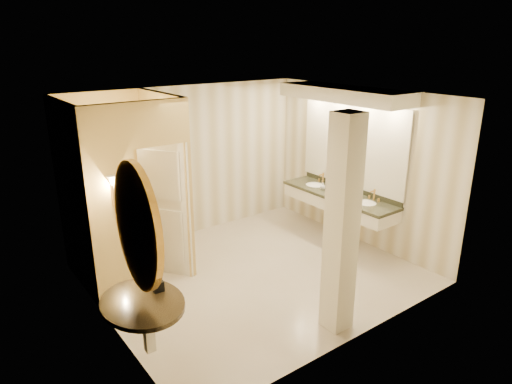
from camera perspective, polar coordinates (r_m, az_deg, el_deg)
floor at (r=7.15m, az=-0.12°, el=-10.16°), size 4.50×4.50×0.00m
ceiling at (r=6.31m, az=-0.13°, el=11.85°), size 4.50×4.50×0.00m
wall_back at (r=8.24m, az=-8.45°, el=3.69°), size 4.50×0.02×2.70m
wall_front at (r=5.25m, az=13.05°, el=-5.41°), size 4.50×0.02×2.70m
wall_left at (r=5.65m, az=-18.82°, el=-4.17°), size 0.02×4.00×2.70m
wall_right at (r=8.10m, az=12.80°, el=3.16°), size 0.02×4.00×2.70m
toilet_closet at (r=6.86m, az=-12.61°, el=0.69°), size 1.50×1.55×2.70m
wall_sconce at (r=6.01m, az=-17.59°, el=1.17°), size 0.14×0.14×0.42m
vanity at (r=7.93m, az=10.78°, el=5.06°), size 0.75×2.43×2.09m
console_shelf at (r=4.75m, az=-14.29°, el=-8.19°), size 1.04×1.04×1.97m
pillar at (r=5.46m, az=10.66°, el=-4.27°), size 0.30×0.30×2.70m
tissue_box at (r=5.09m, az=-12.20°, el=-11.38°), size 0.12×0.12×0.11m
toilet at (r=7.54m, az=-19.85°, el=-6.53°), size 0.53×0.80×0.76m
soap_bottle_a at (r=7.83m, az=11.24°, el=-0.31°), size 0.09×0.09×0.15m
soap_bottle_b at (r=8.26m, az=8.34°, el=0.75°), size 0.11×0.11×0.12m
soap_bottle_c at (r=7.94m, az=11.41°, el=0.24°), size 0.11×0.11×0.23m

